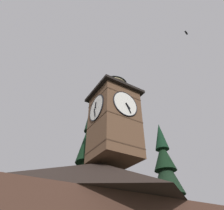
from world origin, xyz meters
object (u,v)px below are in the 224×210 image
at_px(clock_tower, 114,117).
at_px(flying_bird_high, 186,33).
at_px(pine_tree_aside, 170,199).
at_px(moon, 70,187).
at_px(pine_tree_behind, 88,180).

distance_m(clock_tower, flying_bird_high, 12.85).
distance_m(pine_tree_aside, moon, 37.51).
relative_size(pine_tree_aside, moon, 8.11).
bearing_deg(moon, flying_bird_high, 82.78).
xyz_separation_m(clock_tower, pine_tree_aside, (-9.89, -4.24, -5.06)).
distance_m(pine_tree_behind, flying_bird_high, 18.97).
bearing_deg(pine_tree_aside, moon, -92.97).
bearing_deg(pine_tree_behind, moon, -107.61).
bearing_deg(pine_tree_behind, flying_bird_high, 112.37).
xyz_separation_m(clock_tower, pine_tree_behind, (-0.91, -6.41, -3.83)).
bearing_deg(pine_tree_aside, pine_tree_behind, -13.61).
bearing_deg(clock_tower, moon, -106.16).
bearing_deg(pine_tree_aside, flying_bird_high, 68.17).
bearing_deg(clock_tower, pine_tree_behind, -98.09).
xyz_separation_m(pine_tree_behind, pine_tree_aside, (-8.98, 2.17, -1.23)).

